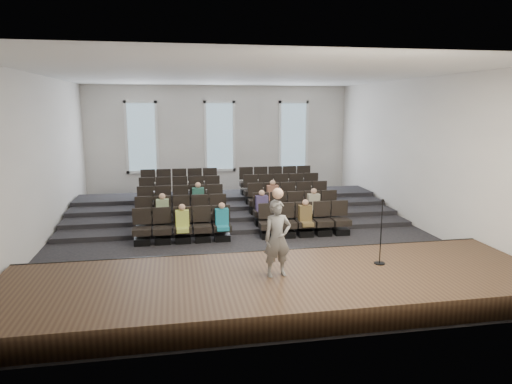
# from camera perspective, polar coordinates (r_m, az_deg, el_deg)

# --- Properties ---
(ground) EXTENTS (14.00, 14.00, 0.00)m
(ground) POSITION_cam_1_polar(r_m,az_deg,el_deg) (14.85, -1.69, -5.26)
(ground) COLOR black
(ground) RESTS_ON ground
(ceiling) EXTENTS (12.00, 14.00, 0.02)m
(ceiling) POSITION_cam_1_polar(r_m,az_deg,el_deg) (14.31, -1.80, 14.42)
(ceiling) COLOR white
(ceiling) RESTS_ON ground
(wall_back) EXTENTS (12.00, 0.04, 5.00)m
(wall_back) POSITION_cam_1_polar(r_m,az_deg,el_deg) (21.30, -4.57, 6.42)
(wall_back) COLOR silver
(wall_back) RESTS_ON ground
(wall_front) EXTENTS (12.00, 0.04, 5.00)m
(wall_front) POSITION_cam_1_polar(r_m,az_deg,el_deg) (7.58, 6.19, -1.44)
(wall_front) COLOR silver
(wall_front) RESTS_ON ground
(wall_left) EXTENTS (0.04, 14.00, 5.00)m
(wall_left) POSITION_cam_1_polar(r_m,az_deg,el_deg) (14.73, -25.62, 3.49)
(wall_left) COLOR silver
(wall_left) RESTS_ON ground
(wall_right) EXTENTS (0.04, 14.00, 5.00)m
(wall_right) POSITION_cam_1_polar(r_m,az_deg,el_deg) (16.37, 19.65, 4.54)
(wall_right) COLOR silver
(wall_right) RESTS_ON ground
(stage) EXTENTS (11.80, 3.60, 0.50)m
(stage) POSITION_cam_1_polar(r_m,az_deg,el_deg) (10.03, 2.77, -11.79)
(stage) COLOR #442F1D
(stage) RESTS_ON ground
(stage_lip) EXTENTS (11.80, 0.06, 0.52)m
(stage_lip) POSITION_cam_1_polar(r_m,az_deg,el_deg) (11.65, 0.79, -8.52)
(stage_lip) COLOR black
(stage_lip) RESTS_ON ground
(risers) EXTENTS (11.80, 4.80, 0.60)m
(risers) POSITION_cam_1_polar(r_m,az_deg,el_deg) (17.85, -3.22, -1.89)
(risers) COLOR black
(risers) RESTS_ON ground
(seating_rows) EXTENTS (6.80, 4.70, 1.67)m
(seating_rows) POSITION_cam_1_polar(r_m,az_deg,el_deg) (16.16, -2.52, -1.45)
(seating_rows) COLOR black
(seating_rows) RESTS_ON ground
(windows) EXTENTS (8.44, 0.10, 3.24)m
(windows) POSITION_cam_1_polar(r_m,az_deg,el_deg) (21.22, -4.56, 6.94)
(windows) COLOR white
(windows) RESTS_ON wall_back
(audience) EXTENTS (5.45, 2.64, 1.10)m
(audience) POSITION_cam_1_polar(r_m,az_deg,el_deg) (14.96, -1.89, -1.93)
(audience) COLOR #B5C44E
(audience) RESTS_ON seating_rows
(speaker) EXTENTS (0.65, 0.47, 1.65)m
(speaker) POSITION_cam_1_polar(r_m,az_deg,el_deg) (9.70, 2.69, -5.82)
(speaker) COLOR slate
(speaker) RESTS_ON stage
(mic_stand) EXTENTS (0.26, 0.26, 1.53)m
(mic_stand) POSITION_cam_1_polar(r_m,az_deg,el_deg) (10.90, 15.28, -6.37)
(mic_stand) COLOR black
(mic_stand) RESTS_ON stage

